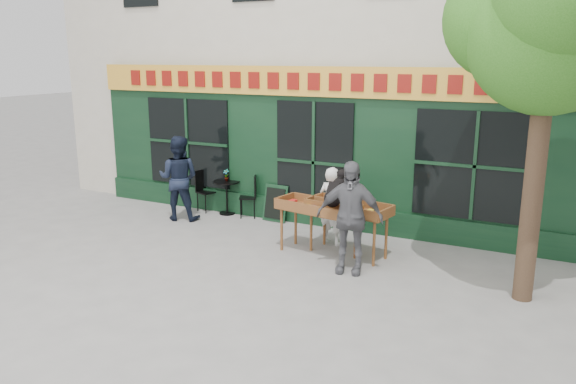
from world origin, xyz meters
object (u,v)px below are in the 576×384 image
object	(u,v)px
bistro_table	(227,191)
woman	(332,206)
man_left	(179,178)
book_cart_right	(348,211)
man_right	(350,217)
book_cart_center	(318,210)
dog	(336,187)

from	to	relation	value
bistro_table	woman	bearing A→B (deg)	-16.47
man_left	bistro_table	bearing A→B (deg)	-148.40
woman	book_cart_right	bearing A→B (deg)	148.69
woman	man_right	world-z (taller)	man_right
book_cart_center	man_left	xyz separation A→B (m)	(-3.61, 0.70, 0.10)
book_cart_center	dog	xyz separation A→B (m)	(0.35, -0.05, 0.47)
dog	man_left	xyz separation A→B (m)	(-3.96, 0.75, -0.37)
book_cart_center	dog	size ratio (longest dim) A/B	2.64
book_cart_center	man_right	xyz separation A→B (m)	(0.79, -0.53, 0.12)
woman	bistro_table	xyz separation A→B (m)	(-2.91, 0.86, -0.20)
bistro_table	man_right	bearing A→B (deg)	-28.85
book_cart_right	man_left	bearing A→B (deg)	-176.25
man_right	book_cart_right	bearing A→B (deg)	102.30
dog	man_left	distance (m)	4.05
woman	book_cart_right	xyz separation A→B (m)	(0.49, -0.43, 0.08)
man_right	man_left	distance (m)	4.58
woman	bistro_table	bearing A→B (deg)	-6.63
dog	book_cart_right	size ratio (longest dim) A/B	0.38
man_left	woman	bearing A→B (deg)	161.68
woman	bistro_table	distance (m)	3.04
book_cart_center	man_right	distance (m)	0.96
bistro_table	man_left	xyz separation A→B (m)	(-0.70, -0.81, 0.38)
bistro_table	man_left	distance (m)	1.13
book_cart_right	bistro_table	size ratio (longest dim) A/B	2.09
woman	man_left	size ratio (longest dim) A/B	0.81
bistro_table	dog	bearing A→B (deg)	-25.56
dog	book_cart_right	world-z (taller)	dog
book_cart_center	book_cart_right	xyz separation A→B (m)	(0.49, 0.22, 0.00)
dog	man_right	size ratio (longest dim) A/B	0.32
book_cart_center	man_left	distance (m)	3.68
dog	bistro_table	xyz separation A→B (m)	(-3.26, 1.56, -0.75)
man_right	bistro_table	world-z (taller)	man_right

